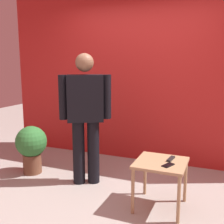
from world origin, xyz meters
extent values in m
plane|color=#9E9991|center=(0.00, 0.00, 0.00)|extent=(12.00, 12.00, 0.00)
cube|color=red|center=(0.00, 1.61, 1.45)|extent=(4.65, 0.12, 2.91)
cylinder|color=black|center=(-0.46, 0.40, 0.42)|extent=(0.21, 0.21, 0.83)
cylinder|color=black|center=(-0.29, 0.49, 0.42)|extent=(0.21, 0.21, 0.83)
cube|color=black|center=(-0.38, 0.44, 1.13)|extent=(0.50, 0.41, 0.59)
cube|color=#2D4784|center=(-0.43, 0.54, 1.16)|extent=(0.12, 0.07, 0.50)
cube|color=#B2333D|center=(-0.44, 0.55, 1.14)|extent=(0.04, 0.03, 0.45)
cylinder|color=black|center=(-0.62, 0.31, 1.14)|extent=(0.15, 0.15, 0.56)
cylinder|color=black|center=(-0.14, 0.57, 1.14)|extent=(0.15, 0.15, 0.56)
sphere|color=brown|center=(-0.38, 0.44, 1.57)|extent=(0.23, 0.23, 0.23)
cube|color=tan|center=(0.67, 0.17, 0.51)|extent=(0.53, 0.53, 0.03)
cylinder|color=tan|center=(0.43, -0.06, 0.25)|extent=(0.04, 0.04, 0.50)
cylinder|color=tan|center=(0.90, -0.06, 0.25)|extent=(0.04, 0.04, 0.50)
cylinder|color=tan|center=(0.43, 0.41, 0.25)|extent=(0.04, 0.04, 0.50)
cylinder|color=tan|center=(0.90, 0.41, 0.25)|extent=(0.04, 0.04, 0.50)
cube|color=black|center=(0.76, 0.09, 0.53)|extent=(0.12, 0.16, 0.01)
cube|color=black|center=(0.75, 0.27, 0.54)|extent=(0.07, 0.17, 0.02)
cylinder|color=brown|center=(-1.25, 0.43, 0.14)|extent=(0.26, 0.26, 0.28)
sphere|color=#2D7233|center=(-1.25, 0.43, 0.47)|extent=(0.44, 0.44, 0.44)
camera|label=1|loc=(1.25, -2.61, 1.57)|focal=44.07mm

